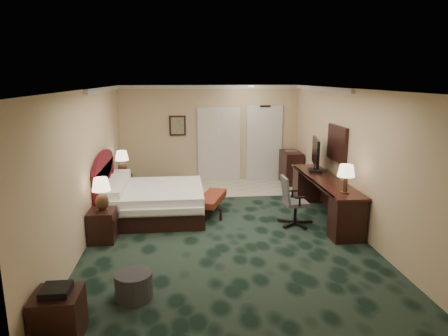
{
  "coord_description": "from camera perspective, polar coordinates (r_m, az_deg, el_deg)",
  "views": [
    {
      "loc": [
        -0.77,
        -7.38,
        2.91
      ],
      "look_at": [
        0.07,
        0.6,
        1.08
      ],
      "focal_mm": 32.0,
      "sensor_mm": 36.0,
      "label": 1
    }
  ],
  "objects": [
    {
      "name": "floor",
      "position": [
        7.97,
        -0.03,
        -8.55
      ],
      "size": [
        5.0,
        7.5,
        0.0
      ],
      "primitive_type": "cube",
      "color": "black",
      "rests_on": "ground"
    },
    {
      "name": "entry_door",
      "position": [
        11.49,
        5.75,
        3.47
      ],
      "size": [
        1.02,
        0.06,
        2.18
      ],
      "primitive_type": "cube",
      "color": "silver",
      "rests_on": "ground"
    },
    {
      "name": "wall_front",
      "position": [
        4.03,
        5.62,
        -9.98
      ],
      "size": [
        5.0,
        0.0,
        2.7
      ],
      "primitive_type": "cube",
      "color": "beige",
      "rests_on": "ground"
    },
    {
      "name": "crown_molding",
      "position": [
        7.43,
        -0.03,
        10.85
      ],
      "size": [
        5.0,
        7.5,
        0.1
      ],
      "primitive_type": null,
      "color": "silver",
      "rests_on": "wall_back"
    },
    {
      "name": "ceiling",
      "position": [
        7.43,
        -0.03,
        11.23
      ],
      "size": [
        5.0,
        7.5,
        0.0
      ],
      "primitive_type": "cube",
      "color": "silver",
      "rests_on": "wall_back"
    },
    {
      "name": "bed_bench",
      "position": [
        8.76,
        -1.79,
        -5.18
      ],
      "size": [
        0.77,
        1.25,
        0.4
      ],
      "primitive_type": "cube",
      "rotation": [
        0.0,
        0.0,
        -0.34
      ],
      "color": "maroon",
      "rests_on": "ground"
    },
    {
      "name": "nightstand_far",
      "position": [
        10.18,
        -14.22,
        -2.58
      ],
      "size": [
        0.43,
        0.5,
        0.54
      ],
      "primitive_type": "cube",
      "color": "black",
      "rests_on": "ground"
    },
    {
      "name": "wall_art",
      "position": [
        11.17,
        -6.65,
        6.03
      ],
      "size": [
        0.45,
        0.06,
        0.55
      ],
      "primitive_type": "cube",
      "color": "#4C5B52",
      "rests_on": "wall_back"
    },
    {
      "name": "closet_doors",
      "position": [
        11.29,
        -0.73,
        3.37
      ],
      "size": [
        1.2,
        0.06,
        2.1
      ],
      "primitive_type": "cube",
      "color": "beige",
      "rests_on": "ground"
    },
    {
      "name": "desk_chair",
      "position": [
        8.11,
        10.21,
        -4.62
      ],
      "size": [
        0.61,
        0.57,
        1.01
      ],
      "primitive_type": null,
      "rotation": [
        0.0,
        0.0,
        0.04
      ],
      "color": "#535353",
      "rests_on": "ground"
    },
    {
      "name": "wall_right",
      "position": [
        8.23,
        17.57,
        1.31
      ],
      "size": [
        0.0,
        7.5,
        2.7
      ],
      "primitive_type": "cube",
      "color": "beige",
      "rests_on": "ground"
    },
    {
      "name": "wall_mirror",
      "position": [
        8.72,
        15.87,
        3.39
      ],
      "size": [
        0.05,
        0.95,
        0.75
      ],
      "primitive_type": "cube",
      "color": "white",
      "rests_on": "wall_right"
    },
    {
      "name": "nightstand_near",
      "position": [
        7.61,
        -16.97,
        -7.89
      ],
      "size": [
        0.46,
        0.53,
        0.57
      ],
      "primitive_type": "cube",
      "color": "black",
      "rests_on": "ground"
    },
    {
      "name": "desk",
      "position": [
        8.69,
        14.09,
        -4.21
      ],
      "size": [
        0.63,
        2.91,
        0.84
      ],
      "primitive_type": "cube",
      "color": "black",
      "rests_on": "ground"
    },
    {
      "name": "tile_patch",
      "position": [
        10.82,
        3.12,
        -2.75
      ],
      "size": [
        3.2,
        1.7,
        0.01
      ],
      "primitive_type": "cube",
      "color": "beige",
      "rests_on": "ground"
    },
    {
      "name": "minibar",
      "position": [
        11.27,
        9.52,
        0.06
      ],
      "size": [
        0.47,
        0.85,
        0.9
      ],
      "primitive_type": "cube",
      "color": "black",
      "rests_on": "ground"
    },
    {
      "name": "headboard",
      "position": [
        8.83,
        -16.7,
        -2.2
      ],
      "size": [
        0.12,
        2.0,
        1.4
      ],
      "primitive_type": null,
      "color": "#450C12",
      "rests_on": "ground"
    },
    {
      "name": "ottoman",
      "position": [
        5.71,
        -12.75,
        -16.05
      ],
      "size": [
        0.66,
        0.66,
        0.36
      ],
      "primitive_type": "cylinder",
      "rotation": [
        0.0,
        0.0,
        0.4
      ],
      "color": "#2A2B31",
      "rests_on": "ground"
    },
    {
      "name": "lamp_far",
      "position": [
        10.09,
        -14.34,
        0.66
      ],
      "size": [
        0.41,
        0.41,
        0.62
      ],
      "primitive_type": null,
      "rotation": [
        0.0,
        0.0,
        -0.3
      ],
      "color": "black",
      "rests_on": "nightstand_far"
    },
    {
      "name": "tv",
      "position": [
        9.12,
        12.95,
        1.81
      ],
      "size": [
        0.29,
        0.96,
        0.75
      ],
      "primitive_type": "cube",
      "rotation": [
        0.0,
        0.0,
        -0.22
      ],
      "color": "black",
      "rests_on": "desk"
    },
    {
      "name": "side_table",
      "position": [
        5.16,
        -22.55,
        -18.91
      ],
      "size": [
        0.52,
        0.52,
        0.56
      ],
      "primitive_type": "cube",
      "color": "black",
      "rests_on": "ground"
    },
    {
      "name": "wall_left",
      "position": [
        7.74,
        -18.76,
        0.53
      ],
      "size": [
        0.0,
        7.5,
        2.7
      ],
      "primitive_type": "cube",
      "color": "beige",
      "rests_on": "ground"
    },
    {
      "name": "desk_lamp",
      "position": [
        7.55,
        16.99,
        -1.5
      ],
      "size": [
        0.39,
        0.39,
        0.54
      ],
      "primitive_type": null,
      "rotation": [
        0.0,
        0.0,
        -0.3
      ],
      "color": "black",
      "rests_on": "desk"
    },
    {
      "name": "lamp_near",
      "position": [
        7.38,
        -17.07,
        -3.67
      ],
      "size": [
        0.39,
        0.39,
        0.62
      ],
      "primitive_type": null,
      "rotation": [
        0.0,
        0.0,
        0.21
      ],
      "color": "black",
      "rests_on": "nightstand_near"
    },
    {
      "name": "bed",
      "position": [
        8.62,
        -9.83,
        -4.81
      ],
      "size": [
        2.03,
        1.88,
        0.64
      ],
      "primitive_type": "cube",
      "color": "white",
      "rests_on": "ground"
    },
    {
      "name": "wall_back",
      "position": [
        11.27,
        -2.02,
        4.88
      ],
      "size": [
        5.0,
        0.0,
        2.7
      ],
      "primitive_type": "cube",
      "color": "beige",
      "rests_on": "ground"
    }
  ]
}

